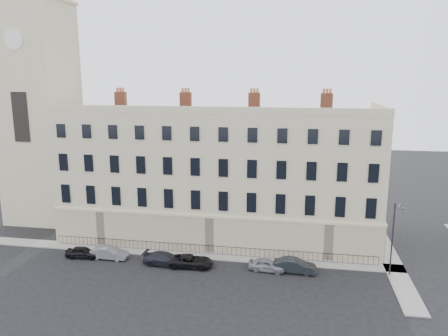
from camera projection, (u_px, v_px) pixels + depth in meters
The scene contains 13 objects.
ground at pixel (260, 282), 40.78m from camera, with size 160.00×160.00×0.00m, color black.
terrace at pixel (220, 174), 51.76m from camera, with size 36.22×12.22×17.00m.
church_tower at pixel (37, 77), 55.43m from camera, with size 8.00×8.13×44.00m.
pavement_terrace at pixel (172, 253), 47.26m from camera, with size 48.00×2.00×0.12m, color gray.
pavement_east_return at pixel (389, 257), 46.30m from camera, with size 2.00×24.00×0.12m, color gray.
railings at pixel (209, 250), 46.88m from camera, with size 35.00×0.04×0.96m.
car_a at pixel (83, 252), 46.10m from camera, with size 1.42×3.53×1.20m, color black.
car_b at pixel (109, 253), 45.82m from camera, with size 1.36×3.91×1.29m, color slate.
car_c at pixel (165, 259), 44.30m from camera, with size 1.81×4.46×1.30m, color black.
car_d at pixel (191, 261), 43.85m from camera, with size 2.05×4.44×1.23m, color black.
car_e at pixel (267, 265), 42.95m from camera, with size 1.47×3.64×1.24m, color gray.
car_f at pixel (295, 266), 42.61m from camera, with size 1.46×4.19×1.38m, color black.
streetlamp at pixel (393, 237), 41.08m from camera, with size 0.67×1.51×7.29m.
Camera 1 is at (3.16, -37.71, 18.86)m, focal length 35.00 mm.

